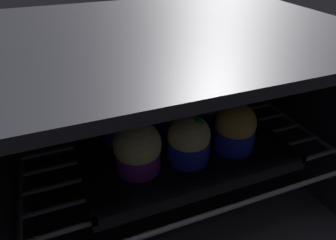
{
  "coord_description": "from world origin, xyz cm",
  "views": [
    {
      "loc": [
        -18.42,
        -23.12,
        48.63
      ],
      "look_at": [
        0.0,
        23.28,
        17.5
      ],
      "focal_mm": 33.01,
      "sensor_mm": 36.0,
      "label": 1
    }
  ],
  "objects": [
    {
      "name": "muffin_row1_col0",
      "position": [
        -8.7,
        23.42,
        19.28
      ],
      "size": [
        7.74,
        7.74,
        8.81
      ],
      "color": "#1928B7",
      "rests_on": "baking_tray"
    },
    {
      "name": "muffin_row0_col1",
      "position": [
        0.31,
        14.02,
        18.98
      ],
      "size": [
        7.13,
        7.13,
        8.46
      ],
      "color": "#1928B7",
      "rests_on": "baking_tray"
    },
    {
      "name": "oven_rack",
      "position": [
        0.0,
        22.0,
        13.6
      ],
      "size": [
        54.8,
        42.0,
        0.8
      ],
      "color": "#51515B",
      "rests_on": "oven_cavity"
    },
    {
      "name": "muffin_row0_col0",
      "position": [
        -8.57,
        14.71,
        19.14
      ],
      "size": [
        7.66,
        7.66,
        8.61
      ],
      "color": "#7A238C",
      "rests_on": "baking_tray"
    },
    {
      "name": "muffin_row2_col1",
      "position": [
        -0.07,
        32.48,
        19.22
      ],
      "size": [
        7.13,
        7.13,
        8.59
      ],
      "color": "#7A238C",
      "rests_on": "baking_tray"
    },
    {
      "name": "muffin_row2_col0",
      "position": [
        -8.96,
        32.16,
        18.92
      ],
      "size": [
        7.13,
        7.13,
        8.24
      ],
      "color": "silver",
      "rests_on": "baking_tray"
    },
    {
      "name": "muffin_row1_col1",
      "position": [
        0.18,
        23.45,
        19.21
      ],
      "size": [
        7.13,
        7.13,
        8.6
      ],
      "color": "#1928B7",
      "rests_on": "baking_tray"
    },
    {
      "name": "muffin_row2_col2",
      "position": [
        9.27,
        32.37,
        19.11
      ],
      "size": [
        7.13,
        7.13,
        8.5
      ],
      "color": "#0C8C84",
      "rests_on": "baking_tray"
    },
    {
      "name": "muffin_row1_col2",
      "position": [
        8.74,
        22.96,
        19.01
      ],
      "size": [
        7.37,
        7.37,
        8.33
      ],
      "color": "#1928B7",
      "rests_on": "baking_tray"
    },
    {
      "name": "baking_tray",
      "position": [
        0.0,
        23.28,
        14.68
      ],
      "size": [
        35.43,
        35.43,
        2.2
      ],
      "color": "black",
      "rests_on": "oven_rack"
    },
    {
      "name": "oven_cavity",
      "position": [
        0.0,
        26.25,
        17.0
      ],
      "size": [
        59.0,
        47.0,
        37.0
      ],
      "color": "black",
      "rests_on": "ground"
    },
    {
      "name": "muffin_row0_col2",
      "position": [
        8.84,
        14.05,
        19.21
      ],
      "size": [
        7.13,
        7.13,
        8.6
      ],
      "color": "#1928B7",
      "rests_on": "baking_tray"
    }
  ]
}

